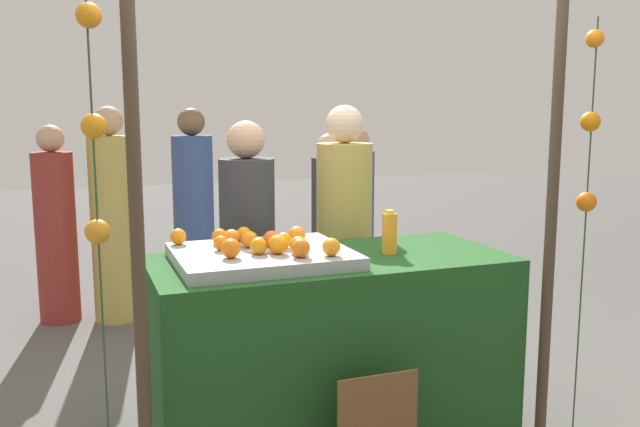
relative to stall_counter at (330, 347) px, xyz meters
name	(u,v)px	position (x,y,z in m)	size (l,w,h in m)	color
stall_counter	(330,347)	(0.00, 0.00, 0.00)	(1.79, 0.82, 0.94)	#1E4C1E
orange_tray	(262,256)	(-0.35, 0.01, 0.50)	(0.84, 0.69, 0.06)	#9EA0A5
orange_0	(284,240)	(-0.24, 0.02, 0.57)	(0.08, 0.08, 0.08)	orange
orange_1	(297,235)	(-0.14, 0.11, 0.57)	(0.09, 0.09, 0.09)	orange
orange_2	(301,248)	(-0.23, -0.21, 0.57)	(0.09, 0.09, 0.09)	orange
orange_3	(272,239)	(-0.29, 0.07, 0.57)	(0.08, 0.08, 0.08)	orange
orange_4	(331,247)	(-0.08, -0.23, 0.57)	(0.08, 0.08, 0.08)	orange
orange_5	(221,243)	(-0.54, 0.07, 0.57)	(0.07, 0.07, 0.07)	orange
orange_6	(278,244)	(-0.30, -0.09, 0.58)	(0.09, 0.09, 0.09)	orange
orange_7	(249,239)	(-0.39, 0.09, 0.57)	(0.08, 0.08, 0.08)	orange
orange_8	(298,245)	(-0.21, -0.11, 0.57)	(0.08, 0.08, 0.08)	orange
orange_9	(232,238)	(-0.47, 0.15, 0.57)	(0.09, 0.09, 0.09)	orange
orange_10	(258,246)	(-0.39, -0.08, 0.57)	(0.08, 0.08, 0.08)	orange
orange_11	(178,237)	(-0.71, 0.29, 0.57)	(0.08, 0.08, 0.08)	orange
orange_12	(244,234)	(-0.38, 0.25, 0.57)	(0.08, 0.08, 0.08)	orange
orange_13	(231,248)	(-0.53, -0.11, 0.58)	(0.09, 0.09, 0.09)	orange
orange_14	(220,236)	(-0.51, 0.23, 0.57)	(0.08, 0.08, 0.08)	orange
juice_bottle	(390,233)	(0.31, -0.03, 0.58)	(0.08, 0.08, 0.23)	orange
vendor_left	(248,268)	(-0.25, 0.69, 0.28)	(0.32, 0.32, 1.61)	#333338
vendor_right	(344,253)	(0.36, 0.70, 0.32)	(0.34, 0.34, 1.70)	tan
crowd_person_0	(358,216)	(1.26, 2.54, 0.23)	(0.30, 0.30, 1.50)	#384C8C
crowd_person_1	(329,227)	(0.82, 2.13, 0.22)	(0.30, 0.30, 1.47)	#333338
crowd_person_2	(113,222)	(-0.91, 2.38, 0.32)	(0.34, 0.34, 1.70)	tan
crowd_person_3	(194,216)	(-0.25, 2.52, 0.31)	(0.34, 0.34, 1.68)	#384C8C
crowd_person_4	(56,231)	(-1.33, 2.51, 0.25)	(0.31, 0.31, 1.55)	maroon
canopy_post_left	(138,246)	(-0.98, -0.45, 0.69)	(0.06, 0.06, 2.31)	#473828
canopy_post_right	(551,217)	(0.98, -0.45, 0.69)	(0.06, 0.06, 2.31)	#473828
garland_strand_left	(94,138)	(-1.12, -0.51, 1.11)	(0.10, 0.11, 2.10)	#2D4C23
garland_strand_right	(590,137)	(1.14, -0.50, 1.07)	(0.10, 0.10, 2.10)	#2D4C23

